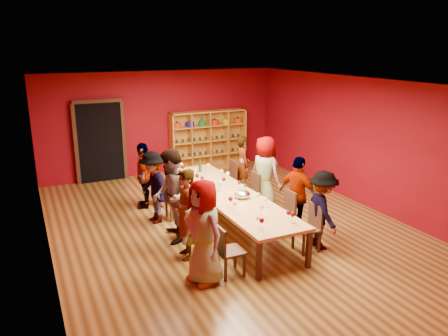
{
  "coord_description": "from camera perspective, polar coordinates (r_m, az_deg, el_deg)",
  "views": [
    {
      "loc": [
        -3.72,
        -7.7,
        3.72
      ],
      "look_at": [
        0.13,
        0.48,
        1.15
      ],
      "focal_mm": 35.0,
      "sensor_mm": 36.0,
      "label": 1
    }
  ],
  "objects": [
    {
      "name": "wine_glass_14",
      "position": [
        8.53,
        1.78,
        -3.38
      ],
      "size": [
        0.09,
        0.09,
        0.22
      ],
      "color": "white",
      "rests_on": "tasting_table"
    },
    {
      "name": "wine_glass_21",
      "position": [
        9.12,
        2.82,
        -2.32
      ],
      "size": [
        0.07,
        0.07,
        0.18
      ],
      "color": "white",
      "rests_on": "tasting_table"
    },
    {
      "name": "wine_glass_12",
      "position": [
        9.98,
        -0.3,
        -0.51
      ],
      "size": [
        0.09,
        0.09,
        0.22
      ],
      "color": "white",
      "rests_on": "tasting_table"
    },
    {
      "name": "person_left_0",
      "position": [
        6.97,
        -2.69,
        -8.34
      ],
      "size": [
        0.66,
        0.93,
        1.73
      ],
      "primitive_type": "imported",
      "rotation": [
        0.0,
        0.0,
        -1.32
      ],
      "color": "silver",
      "rests_on": "ground"
    },
    {
      "name": "shelving_unit",
      "position": [
        13.34,
        -2.1,
        4.03
      ],
      "size": [
        2.4,
        0.4,
        1.8
      ],
      "color": "#BB7D2A",
      "rests_on": "ground"
    },
    {
      "name": "wine_bottle",
      "position": [
        10.54,
        -3.15,
        0.14
      ],
      "size": [
        0.09,
        0.09,
        0.31
      ],
      "color": "#143817",
      "rests_on": "tasting_table"
    },
    {
      "name": "wine_glass_5",
      "position": [
        7.71,
        8.41,
        -5.86
      ],
      "size": [
        0.08,
        0.08,
        0.19
      ],
      "color": "white",
      "rests_on": "tasting_table"
    },
    {
      "name": "chair_person_right_3",
      "position": [
        10.08,
        3.59,
        -2.82
      ],
      "size": [
        0.42,
        0.42,
        0.89
      ],
      "color": "#321B10",
      "rests_on": "ground"
    },
    {
      "name": "person_left_4",
      "position": [
        10.34,
        -10.43,
        -0.94
      ],
      "size": [
        0.68,
        1.0,
        1.56
      ],
      "primitive_type": "imported",
      "rotation": [
        0.0,
        0.0,
        -1.89
      ],
      "color": "#515156",
      "rests_on": "ground"
    },
    {
      "name": "chair_person_right_1",
      "position": [
        8.93,
        8.03,
        -5.47
      ],
      "size": [
        0.42,
        0.42,
        0.89
      ],
      "color": "#321B10",
      "rests_on": "ground"
    },
    {
      "name": "wine_glass_8",
      "position": [
        9.57,
        -2.87,
        -1.34
      ],
      "size": [
        0.08,
        0.08,
        0.2
      ],
      "color": "white",
      "rests_on": "tasting_table"
    },
    {
      "name": "chair_person_left_3",
      "position": [
        9.63,
        -6.76,
        -3.82
      ],
      "size": [
        0.42,
        0.42,
        0.89
      ],
      "color": "#321B10",
      "rests_on": "ground"
    },
    {
      "name": "wine_glass_4",
      "position": [
        10.63,
        -5.56,
        0.39
      ],
      "size": [
        0.08,
        0.08,
        0.2
      ],
      "color": "white",
      "rests_on": "tasting_table"
    },
    {
      "name": "tasting_table",
      "position": [
        9.07,
        0.54,
        -3.6
      ],
      "size": [
        1.1,
        4.5,
        0.75
      ],
      "color": "tan",
      "rests_on": "ground"
    },
    {
      "name": "wine_glass_13",
      "position": [
        7.88,
        4.94,
        -5.13
      ],
      "size": [
        0.09,
        0.09,
        0.22
      ],
      "color": "white",
      "rests_on": "tasting_table"
    },
    {
      "name": "wine_glass_7",
      "position": [
        7.62,
        8.95,
        -6.1
      ],
      "size": [
        0.08,
        0.08,
        0.21
      ],
      "color": "white",
      "rests_on": "tasting_table"
    },
    {
      "name": "wine_glass_9",
      "position": [
        8.75,
        -1.24,
        -2.99
      ],
      "size": [
        0.08,
        0.08,
        0.2
      ],
      "color": "white",
      "rests_on": "tasting_table"
    },
    {
      "name": "chair_person_left_1",
      "position": [
        8.03,
        -2.53,
        -7.85
      ],
      "size": [
        0.42,
        0.42,
        0.89
      ],
      "color": "#321B10",
      "rests_on": "ground"
    },
    {
      "name": "wine_glass_16",
      "position": [
        10.16,
        -3.75,
        -0.4
      ],
      "size": [
        0.07,
        0.07,
        0.18
      ],
      "color": "white",
      "rests_on": "tasting_table"
    },
    {
      "name": "spittoon_bowl",
      "position": [
        8.76,
        2.4,
        -3.46
      ],
      "size": [
        0.32,
        0.32,
        0.18
      ],
      "primitive_type": "ellipsoid",
      "color": "#BBBDC2",
      "rests_on": "tasting_table"
    },
    {
      "name": "person_left_1",
      "position": [
        7.78,
        -5.04,
        -6.07
      ],
      "size": [
        0.5,
        0.65,
        1.65
      ],
      "primitive_type": "imported",
      "rotation": [
        0.0,
        0.0,
        -1.68
      ],
      "color": "#151A39",
      "rests_on": "ground"
    },
    {
      "name": "person_left_3",
      "position": [
        9.42,
        -9.2,
        -2.51
      ],
      "size": [
        0.53,
        1.05,
        1.57
      ],
      "primitive_type": "imported",
      "rotation": [
        0.0,
        0.0,
        -1.45
      ],
      "color": "#526FAA",
      "rests_on": "ground"
    },
    {
      "name": "wine_glass_3",
      "position": [
        10.63,
        -2.05,
        0.35
      ],
      "size": [
        0.07,
        0.07,
        0.18
      ],
      "color": "white",
      "rests_on": "tasting_table"
    },
    {
      "name": "chair_person_left_2",
      "position": [
        8.7,
        -4.53,
        -5.96
      ],
      "size": [
        0.42,
        0.42,
        0.89
      ],
      "color": "#321B10",
      "rests_on": "ground"
    },
    {
      "name": "room_shell",
      "position": [
        8.83,
        0.55,
        1.31
      ],
      "size": [
        7.1,
        9.1,
        3.04
      ],
      "color": "#563916",
      "rests_on": "ground"
    },
    {
      "name": "chair_person_left_0",
      "position": [
        7.27,
        0.29,
        -10.47
      ],
      "size": [
        0.42,
        0.42,
        0.89
      ],
      "color": "#321B10",
      "rests_on": "ground"
    },
    {
      "name": "carafe_a",
      "position": [
        9.12,
        -0.5,
        -2.44
      ],
      "size": [
        0.1,
        0.1,
        0.24
      ],
      "color": "white",
      "rests_on": "tasting_table"
    },
    {
      "name": "person_right_1",
      "position": [
        8.98,
        9.64,
        -3.43
      ],
      "size": [
        0.71,
        1.01,
        1.57
      ],
      "primitive_type": "imported",
      "rotation": [
        0.0,
        0.0,
        1.92
      ],
      "color": "#141838",
      "rests_on": "ground"
    },
    {
      "name": "wine_glass_2",
      "position": [
        8.03,
        1.45,
        -4.73
      ],
      "size": [
        0.08,
        0.08,
        0.21
      ],
      "color": "white",
      "rests_on": "tasting_table"
    },
    {
      "name": "wine_glass_15",
      "position": [
        7.3,
        4.95,
        -6.93
      ],
      "size": [
        0.08,
        0.08,
        0.21
      ],
      "color": "white",
      "rests_on": "tasting_table"
    },
    {
      "name": "wine_glass_0",
      "position": [
        9.81,
        0.5,
        -0.82
      ],
      "size": [
        0.09,
        0.09,
        0.21
      ],
      "color": "white",
      "rests_on": "tasting_table"
    },
    {
      "name": "person_left_2",
      "position": [
        8.44,
        -6.91,
        -3.68
      ],
      "size": [
        0.69,
        0.98,
        1.83
      ],
      "primitive_type": "imported",
      "rotation": [
        0.0,
        0.0,
        -1.81
      ],
      "color": "#131635",
      "rests_on": "ground"
    },
    {
      "name": "person_right_3",
      "position": [
        10.14,
        5.38,
        -0.62
      ],
      "size": [
        0.66,
        0.93,
        1.71
      ],
      "primitive_type": "imported",
      "rotation": [
        0.0,
        0.0,
        1.84
      ],
      "color": "#5E80C1",
      "rests_on": "ground"
    },
    {
      "name": "doorway",
      "position": [
        12.56,
        -15.88,
        3.32
      ],
      "size": [
        1.4,
        0.17,
        2.3
      ],
      "color": "black",
      "rests_on": "ground"
    },
    {
      "name": "wine_glass_1",
      "position": [
        8.5,
        4.49,
        -3.6
      ],
      "size": [
        0.08,
        0.08,
        0.2
      ],
      "color": "white",
      "rests_on": "tasting_table"
    },
    {
      "name": "wine_glass_10",
      "position": [
        7.45,
        4.47,
        -6.59
      ],
      "size": [
        0.07,
        0.07,
        0.18
      ],
      "color": "white",
      "rests_on": "tasting_table"
    },
    {
      "name": "wine_glass_20",
      "position": [
        9.27,
        2.0,
        -1.96
      ],
      "size": [
        0.07,
        0.07,
        0.19
      ],
      "color": "white",
      "rests_on": "tasting_table"
    },
    {
      "name": "chair_person_left_4",
      "position": [
        10.51,
        -8.48,
        -2.17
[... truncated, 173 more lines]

